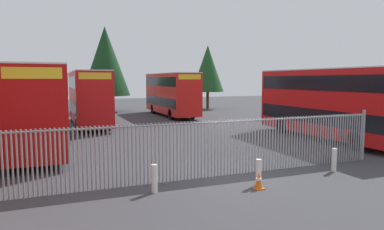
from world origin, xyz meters
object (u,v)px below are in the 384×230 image
double_decker_bus_behind_fence_left (39,105)px  bollard_near_left (154,179)px  bollard_center_front (259,172)px  double_decker_bus_behind_fence_right (88,96)px  double_decker_bus_near_gate (327,101)px  double_decker_bus_far_back (171,93)px  traffic_cone_by_gate (259,181)px  bollard_near_right (334,160)px

double_decker_bus_behind_fence_left → bollard_near_left: double_decker_bus_behind_fence_left is taller
double_decker_bus_behind_fence_left → bollard_center_front: 12.37m
double_decker_bus_behind_fence_right → double_decker_bus_near_gate: bearing=-43.6°
double_decker_bus_far_back → bollard_center_front: double_decker_bus_far_back is taller
bollard_near_left → traffic_cone_by_gate: (3.43, -0.97, -0.19)m
double_decker_bus_behind_fence_right → double_decker_bus_far_back: 10.02m
bollard_near_left → traffic_cone_by_gate: bearing=-15.7°
double_decker_bus_behind_fence_right → bollard_near_left: 18.60m
double_decker_bus_behind_fence_left → double_decker_bus_far_back: same height
double_decker_bus_near_gate → traffic_cone_by_gate: double_decker_bus_near_gate is taller
double_decker_bus_near_gate → double_decker_bus_behind_fence_left: (-16.53, 3.15, 0.00)m
double_decker_bus_near_gate → double_decker_bus_far_back: size_ratio=1.00×
bollard_center_front → double_decker_bus_far_back: bearing=78.9°
double_decker_bus_near_gate → double_decker_bus_far_back: 18.02m
traffic_cone_by_gate → double_decker_bus_behind_fence_left: bearing=125.3°
double_decker_bus_behind_fence_right → bollard_near_right: 20.33m
double_decker_bus_behind_fence_right → double_decker_bus_behind_fence_left: bearing=-109.7°
double_decker_bus_far_back → bollard_near_left: (-8.37, -23.44, -1.95)m
double_decker_bus_behind_fence_right → traffic_cone_by_gate: 19.94m
bollard_near_left → traffic_cone_by_gate: 3.57m
double_decker_bus_near_gate → bollard_near_left: double_decker_bus_near_gate is taller
double_decker_bus_behind_fence_left → bollard_near_left: 10.04m
double_decker_bus_behind_fence_left → traffic_cone_by_gate: double_decker_bus_behind_fence_left is taller
bollard_near_left → double_decker_bus_behind_fence_right: bearing=91.1°
double_decker_bus_near_gate → double_decker_bus_behind_fence_left: bearing=169.2°
double_decker_bus_near_gate → double_decker_bus_far_back: bearing=104.3°
double_decker_bus_behind_fence_left → double_decker_bus_behind_fence_right: (3.36, 9.37, 0.00)m
double_decker_bus_behind_fence_left → traffic_cone_by_gate: bearing=-54.7°
double_decker_bus_behind_fence_left → bollard_center_front: double_decker_bus_behind_fence_left is taller
double_decker_bus_behind_fence_left → double_decker_bus_behind_fence_right: same height
double_decker_bus_near_gate → bollard_near_left: (-12.81, -5.97, -1.95)m
double_decker_bus_near_gate → traffic_cone_by_gate: 11.86m
traffic_cone_by_gate → double_decker_bus_far_back: bearing=78.6°
double_decker_bus_far_back → bollard_center_front: (-4.73, -24.06, -1.95)m
double_decker_bus_behind_fence_left → bollard_center_front: size_ratio=11.38×
double_decker_bus_behind_fence_left → double_decker_bus_far_back: 18.73m
bollard_center_front → traffic_cone_by_gate: 0.44m
double_decker_bus_far_back → bollard_near_right: bearing=-91.9°
double_decker_bus_behind_fence_right → bollard_center_front: bearing=-78.2°
double_decker_bus_far_back → bollard_center_front: bearing=-101.1°
double_decker_bus_behind_fence_left → traffic_cone_by_gate: (7.15, -10.09, -2.13)m
double_decker_bus_behind_fence_right → bollard_near_left: size_ratio=11.38×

